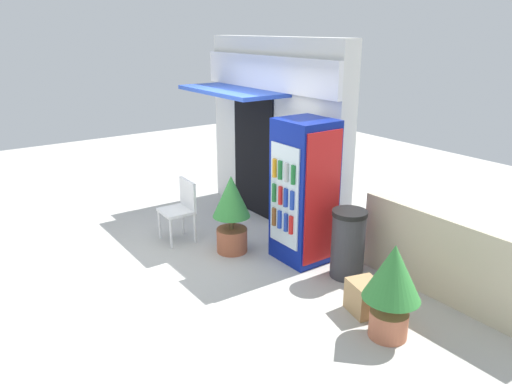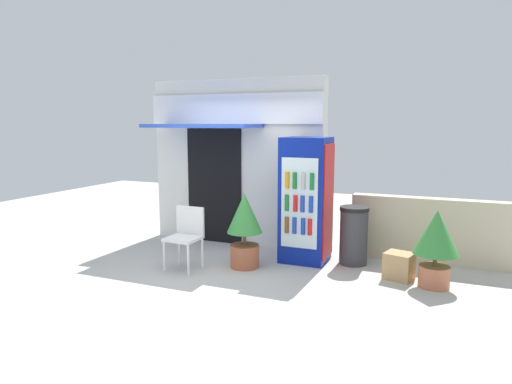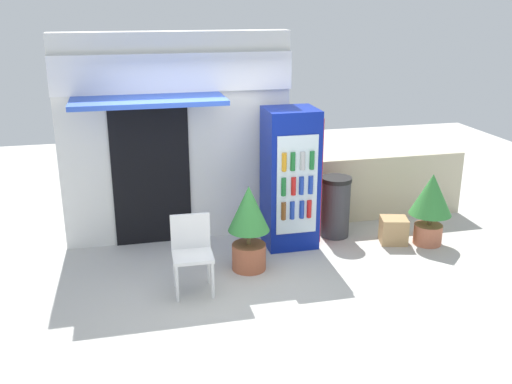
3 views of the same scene
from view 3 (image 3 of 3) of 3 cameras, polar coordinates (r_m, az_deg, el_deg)
ground at (r=6.92m, az=-2.79°, el=-9.42°), size 16.00×16.00×0.00m
storefront_building at (r=7.96m, az=-8.02°, el=5.51°), size 3.12×1.14×2.85m
drink_cooler at (r=7.79m, az=3.43°, el=1.35°), size 0.70×0.70×1.89m
plastic_chair at (r=6.69m, az=-6.36°, el=-5.48°), size 0.47×0.44×0.90m
potted_plant_near_shop at (r=7.12m, az=-0.72°, el=-3.02°), size 0.52×0.52×1.10m
potted_plant_curbside at (r=8.22m, az=16.89°, el=-0.92°), size 0.58×0.58×1.01m
trash_bin at (r=8.28m, az=7.83°, el=-1.43°), size 0.43×0.43×0.87m
stone_boundary_wall at (r=9.15m, az=12.93°, el=0.56°), size 2.38×0.24×0.99m
cardboard_box at (r=8.28m, az=13.43°, el=-3.71°), size 0.43×0.40×0.36m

